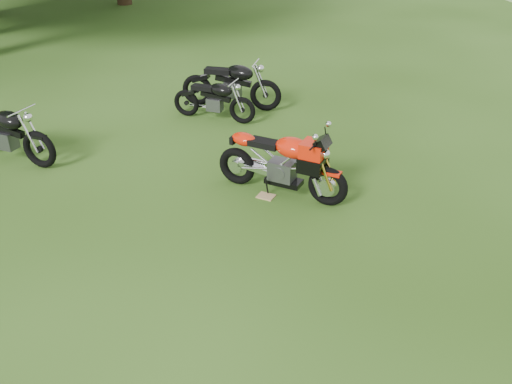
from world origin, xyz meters
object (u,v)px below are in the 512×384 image
Objects in this scene: vintage_moto_b at (214,98)px; sport_motorcycle at (281,158)px; plywood_board at (266,196)px; vintage_moto_a at (3,131)px; vintage_moto_c at (231,83)px.

sport_motorcycle is at bearing -48.20° from vintage_moto_b.
vintage_moto_a is at bearing -160.87° from plywood_board.
vintage_moto_b is (-2.66, 2.02, 0.44)m from plywood_board.
vintage_moto_a is 4.54m from vintage_moto_c.
vintage_moto_a is (-4.36, -1.51, 0.53)m from plywood_board.
plywood_board is 3.96m from vintage_moto_c.
plywood_board is 0.15× the size of vintage_moto_b.
vintage_moto_c is (-2.79, 2.75, 0.53)m from plywood_board.
sport_motorcycle is at bearing -63.43° from vintage_moto_c.
vintage_moto_a is at bearing -132.58° from vintage_moto_c.
plywood_board is at bearing 6.24° from vintage_moto_a.
plywood_board is at bearing -67.03° from vintage_moto_c.
vintage_moto_c is at bearing 135.37° from plywood_board.
vintage_moto_b is 0.75m from vintage_moto_c.
sport_motorcycle is 0.98× the size of vintage_moto_c.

